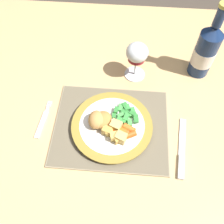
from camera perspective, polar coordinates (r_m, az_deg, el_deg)
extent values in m
plane|color=#4C4238|center=(1.48, 2.32, -14.94)|extent=(6.00, 6.00, 0.00)
cube|color=tan|center=(0.82, 4.05, 0.24)|extent=(1.54, 1.08, 0.04)
cube|color=tan|center=(1.57, -23.42, 9.62)|extent=(0.06, 0.06, 0.70)
cube|color=gray|center=(0.77, -0.18, -3.37)|extent=(0.35, 0.29, 0.01)
cube|color=#6B604A|center=(0.76, -0.18, -3.24)|extent=(0.34, 0.28, 0.00)
cylinder|color=white|center=(0.76, -0.01, -3.38)|extent=(0.20, 0.20, 0.01)
cylinder|color=olive|center=(0.75, -0.01, -3.05)|extent=(0.24, 0.24, 0.01)
cylinder|color=white|center=(0.74, -0.01, -2.92)|extent=(0.20, 0.20, 0.00)
ellipsoid|color=tan|center=(0.73, -3.63, -1.76)|extent=(0.05, 0.06, 0.04)
ellipsoid|color=tan|center=(0.73, -3.12, -1.83)|extent=(0.07, 0.07, 0.04)
ellipsoid|color=#B77F3D|center=(0.73, -2.31, -1.80)|extent=(0.08, 0.08, 0.04)
cube|color=green|center=(0.77, 4.82, 0.31)|extent=(0.02, 0.02, 0.01)
cube|color=green|center=(0.74, 2.15, -1.92)|extent=(0.03, 0.02, 0.01)
cube|color=#338438|center=(0.76, 0.96, 0.45)|extent=(0.01, 0.02, 0.01)
cube|color=#338438|center=(0.74, 5.51, -1.54)|extent=(0.02, 0.03, 0.01)
cube|color=#4CA84C|center=(0.77, 1.99, 1.00)|extent=(0.02, 0.03, 0.01)
cube|color=#338438|center=(0.76, 4.76, -0.40)|extent=(0.02, 0.02, 0.01)
cube|color=green|center=(0.77, 3.64, 1.14)|extent=(0.02, 0.02, 0.01)
cube|color=green|center=(0.75, 3.26, -1.17)|extent=(0.02, 0.03, 0.01)
cube|color=#4CA84C|center=(0.76, 3.99, -0.57)|extent=(0.03, 0.02, 0.01)
cube|color=#4CA84C|center=(0.75, 1.97, -0.74)|extent=(0.02, 0.02, 0.01)
cube|color=#338438|center=(0.77, 3.13, 1.25)|extent=(0.03, 0.03, 0.01)
cube|color=#338438|center=(0.76, 3.07, -0.08)|extent=(0.03, 0.02, 0.01)
cube|color=#338438|center=(0.76, 0.47, -0.77)|extent=(0.01, 0.02, 0.01)
cube|color=#4CA84C|center=(0.74, 3.83, -2.39)|extent=(0.02, 0.02, 0.01)
cylinder|color=orange|center=(0.73, 3.83, -3.77)|extent=(0.04, 0.03, 0.02)
cylinder|color=orange|center=(0.73, 0.03, -2.87)|extent=(0.04, 0.03, 0.02)
cylinder|color=orange|center=(0.72, 1.61, -4.13)|extent=(0.05, 0.03, 0.02)
cylinder|color=#CC5119|center=(0.72, 3.94, -5.26)|extent=(0.05, 0.04, 0.02)
cylinder|color=#CC5119|center=(0.72, 2.16, -5.03)|extent=(0.05, 0.03, 0.02)
cube|color=silver|center=(0.80, -15.82, -2.75)|extent=(0.02, 0.10, 0.01)
cube|color=silver|center=(0.83, -14.58, 0.63)|extent=(0.01, 0.02, 0.01)
cube|color=silver|center=(0.83, -13.78, 1.71)|extent=(0.00, 0.02, 0.00)
cube|color=silver|center=(0.84, -14.03, 1.74)|extent=(0.00, 0.02, 0.00)
cube|color=silver|center=(0.84, -14.29, 1.78)|extent=(0.00, 0.02, 0.00)
cube|color=silver|center=(0.84, -14.54, 1.82)|extent=(0.00, 0.02, 0.00)
cube|color=silver|center=(0.78, 15.75, -5.47)|extent=(0.03, 0.13, 0.00)
cube|color=#B2B2B7|center=(0.74, 15.51, -12.03)|extent=(0.02, 0.07, 0.01)
cylinder|color=silver|center=(0.89, 5.19, 8.61)|extent=(0.07, 0.07, 0.00)
cylinder|color=silver|center=(0.87, 5.38, 10.25)|extent=(0.01, 0.01, 0.07)
ellipsoid|color=silver|center=(0.82, 5.76, 13.42)|extent=(0.07, 0.07, 0.06)
cylinder|color=maroon|center=(0.83, 5.68, 12.71)|extent=(0.06, 0.06, 0.03)
cylinder|color=navy|center=(0.90, 20.28, 12.27)|extent=(0.07, 0.07, 0.16)
cone|color=navy|center=(0.83, 22.35, 16.92)|extent=(0.07, 0.07, 0.03)
cylinder|color=navy|center=(0.81, 23.48, 19.36)|extent=(0.03, 0.03, 0.06)
cylinder|color=white|center=(0.90, 20.13, 11.92)|extent=(0.07, 0.07, 0.06)
cube|color=#E5BC66|center=(0.72, 0.90, -3.26)|extent=(0.04, 0.04, 0.03)
cube|color=gold|center=(0.71, 1.37, -6.17)|extent=(0.03, 0.03, 0.02)
cube|color=#DBB256|center=(0.72, -0.68, -4.63)|extent=(0.02, 0.02, 0.02)
cube|color=gold|center=(0.72, -1.16, -4.27)|extent=(0.03, 0.03, 0.03)
cube|color=#E5BC66|center=(0.71, 2.04, -5.87)|extent=(0.04, 0.04, 0.03)
cube|color=#DBB256|center=(0.71, 0.62, -5.61)|extent=(0.03, 0.03, 0.03)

